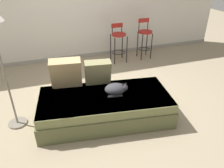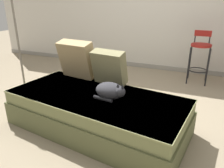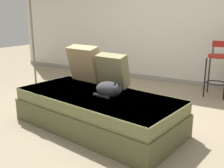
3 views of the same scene
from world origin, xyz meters
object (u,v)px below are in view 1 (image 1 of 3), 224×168
(bar_stool_by_doorway, at_px, (145,36))
(bar_stool_near_window, at_px, (119,40))
(throw_pillow_corner, at_px, (66,73))
(throw_pillow_middle, at_px, (98,72))
(couch, at_px, (105,107))
(cat, at_px, (116,89))

(bar_stool_by_doorway, bearing_deg, bar_stool_near_window, -179.87)
(throw_pillow_corner, xyz_separation_m, throw_pillow_middle, (0.50, -0.07, -0.03))
(bar_stool_near_window, height_order, bar_stool_by_doorway, bar_stool_by_doorway)
(throw_pillow_corner, relative_size, throw_pillow_middle, 1.16)
(couch, bearing_deg, cat, -2.59)
(couch, xyz_separation_m, cat, (0.18, -0.01, 0.29))
(cat, height_order, bar_stool_by_doorway, bar_stool_by_doorway)
(couch, height_order, cat, cat)
(bar_stool_by_doorway, bearing_deg, throw_pillow_middle, -134.42)
(throw_pillow_corner, relative_size, bar_stool_by_doorway, 0.52)
(throw_pillow_corner, distance_m, bar_stool_by_doorway, 2.73)
(bar_stool_by_doorway, bearing_deg, cat, -125.71)
(bar_stool_near_window, relative_size, bar_stool_by_doorway, 0.93)
(couch, xyz_separation_m, throw_pillow_corner, (-0.49, 0.44, 0.46))
(cat, bearing_deg, throw_pillow_corner, 146.27)
(couch, xyz_separation_m, throw_pillow_middle, (0.00, 0.37, 0.42))
(couch, bearing_deg, throw_pillow_corner, 138.22)
(throw_pillow_middle, relative_size, cat, 1.22)
(throw_pillow_middle, bearing_deg, bar_stool_by_doorway, 45.58)
(couch, distance_m, throw_pillow_middle, 0.56)
(couch, bearing_deg, throw_pillow_middle, 89.61)
(couch, bearing_deg, bar_stool_by_doorway, 51.08)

